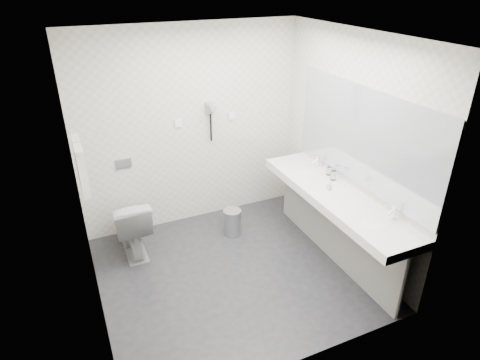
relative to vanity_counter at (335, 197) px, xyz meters
name	(u,v)px	position (x,y,z in m)	size (l,w,h in m)	color
floor	(233,272)	(-1.12, 0.20, -0.80)	(2.80, 2.80, 0.00)	#27272C
ceiling	(231,37)	(-1.12, 0.20, 1.70)	(2.80, 2.80, 0.00)	white
wall_back	(191,129)	(-1.12, 1.50, 0.45)	(2.80, 2.80, 0.00)	silver
wall_front	(304,242)	(-1.12, -1.10, 0.45)	(2.80, 2.80, 0.00)	silver
wall_left	(81,200)	(-2.52, 0.20, 0.45)	(2.60, 2.60, 0.00)	silver
wall_right	(349,148)	(0.27, 0.20, 0.45)	(2.60, 2.60, 0.00)	silver
vanity_counter	(335,197)	(0.00, 0.00, 0.00)	(0.55, 2.20, 0.10)	white
vanity_panel	(333,229)	(0.02, 0.00, -0.42)	(0.03, 2.15, 0.75)	gray
vanity_post_near	(402,286)	(0.05, -1.04, -0.42)	(0.06, 0.06, 0.75)	silver
vanity_post_far	(289,189)	(0.05, 1.04, -0.42)	(0.06, 0.06, 0.75)	silver
mirror	(362,137)	(0.26, 0.00, 0.65)	(0.02, 2.20, 1.05)	#B2BCC6
basin_near	(376,224)	(0.00, -0.65, 0.04)	(0.40, 0.31, 0.05)	white
basin_far	(303,171)	(0.00, 0.65, 0.04)	(0.40, 0.31, 0.05)	white
faucet_near	(394,212)	(0.19, -0.65, 0.12)	(0.04, 0.04, 0.15)	silver
faucet_far	(318,161)	(0.19, 0.65, 0.12)	(0.04, 0.04, 0.15)	silver
soap_bottle_a	(329,186)	(-0.02, 0.09, 0.10)	(0.04, 0.04, 0.09)	beige
glass_left	(333,175)	(0.16, 0.28, 0.11)	(0.06, 0.06, 0.12)	silver
glass_right	(329,171)	(0.19, 0.41, 0.10)	(0.06, 0.06, 0.10)	silver
toilet	(131,225)	(-2.05, 1.05, -0.44)	(0.41, 0.72, 0.73)	white
flush_plate	(124,164)	(-1.98, 1.49, 0.15)	(0.18, 0.02, 0.12)	#B2B5BA
pedal_bin	(232,222)	(-0.83, 0.91, -0.64)	(0.23, 0.23, 0.32)	#B2B5BA
bin_lid	(232,211)	(-0.83, 0.91, -0.47)	(0.23, 0.23, 0.01)	#B2B5BA
towel_rail	(76,144)	(-2.47, 0.75, 0.75)	(0.02, 0.02, 0.62)	silver
towel_near	(82,171)	(-2.46, 0.61, 0.53)	(0.07, 0.24, 0.48)	white
towel_far	(79,160)	(-2.46, 0.89, 0.53)	(0.07, 0.24, 0.48)	white
dryer_cradle	(210,108)	(-0.88, 1.47, 0.70)	(0.10, 0.04, 0.14)	#97969C
dryer_barrel	(212,107)	(-0.88, 1.40, 0.73)	(0.08, 0.08, 0.14)	#97969C
dryer_cord	(211,127)	(-0.88, 1.46, 0.45)	(0.02, 0.02, 0.35)	black
switch_plate_a	(179,123)	(-1.27, 1.49, 0.55)	(0.09, 0.02, 0.09)	white
switch_plate_b	(232,116)	(-0.57, 1.49, 0.55)	(0.09, 0.02, 0.09)	white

